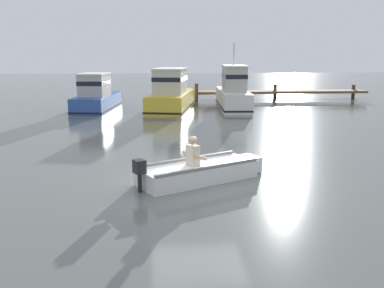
{
  "coord_description": "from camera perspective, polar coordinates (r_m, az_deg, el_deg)",
  "views": [
    {
      "loc": [
        -1.08,
        -10.89,
        3.23
      ],
      "look_at": [
        -0.02,
        1.78,
        0.55
      ],
      "focal_mm": 40.56,
      "sensor_mm": 36.0,
      "label": 1
    }
  ],
  "objects": [
    {
      "name": "rowboat_with_person",
      "position": [
        11.16,
        1.06,
        -3.58
      ],
      "size": [
        3.47,
        2.44,
        1.19
      ],
      "color": "white",
      "rests_on": "ground"
    },
    {
      "name": "ground_plane",
      "position": [
        11.41,
        0.84,
        -4.54
      ],
      "size": [
        120.0,
        120.0,
        0.0
      ],
      "primitive_type": "plane",
      "color": "slate"
    },
    {
      "name": "moored_boat_yellow",
      "position": [
        25.26,
        -2.72,
        6.55
      ],
      "size": [
        3.28,
        6.74,
        2.39
      ],
      "color": "gold",
      "rests_on": "ground"
    },
    {
      "name": "moored_boat_white",
      "position": [
        25.79,
        5.43,
        6.75
      ],
      "size": [
        1.95,
        6.19,
        3.83
      ],
      "color": "white",
      "rests_on": "ground"
    },
    {
      "name": "wooden_dock",
      "position": [
        30.92,
        11.18,
        6.75
      ],
      "size": [
        12.32,
        1.64,
        1.23
      ],
      "color": "brown",
      "rests_on": "ground"
    },
    {
      "name": "moored_boat_blue",
      "position": [
        25.48,
        -12.46,
        6.11
      ],
      "size": [
        2.43,
        5.43,
        2.13
      ],
      "color": "#2D519E",
      "rests_on": "ground"
    }
  ]
}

